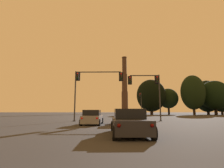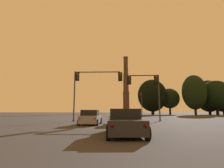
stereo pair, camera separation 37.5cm
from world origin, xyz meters
The scene contains 13 objects.
hatchback_center_lane_front centered at (0.09, 16.42, 0.66)m, with size 2.09×4.18×1.44m.
sedan_center_lane_second centered at (0.07, 8.73, 0.67)m, with size 2.15×4.77×1.43m.
hatchback_left_lane_front centered at (-3.00, 16.37, 0.66)m, with size 1.95×4.12×1.44m.
traffic_light_far_right centered at (5.87, 43.82, 4.02)m, with size 0.78×0.50×6.14m.
traffic_light_overhead_right centered at (4.07, 22.90, 4.86)m, with size 4.57×0.50×6.41m.
traffic_light_overhead_left centered at (-4.00, 22.10, 5.21)m, with size 6.73×0.50×6.77m.
smokestack centered at (6.34, 126.90, 16.66)m, with size 7.37×7.37×42.34m.
treeline_center_right centered at (22.07, 73.89, 6.85)m, with size 8.38×7.55×11.11m.
treeline_right_mid centered at (38.61, 68.21, 7.70)m, with size 11.56×10.40×13.45m.
treeline_far_left centered at (38.56, 73.78, 7.79)m, with size 10.72×9.65×14.55m.
treeline_center_left centered at (42.25, 70.26, 5.87)m, with size 8.95×8.06×10.65m.
treeline_left_mid centered at (29.36, 66.32, 8.64)m, with size 9.12×8.21×15.33m.
treeline_far_right centered at (14.21, 71.08, 7.85)m, with size 11.91×10.72×14.51m.
Camera 1 is at (-0.71, -1.35, 1.28)m, focal length 28.00 mm.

